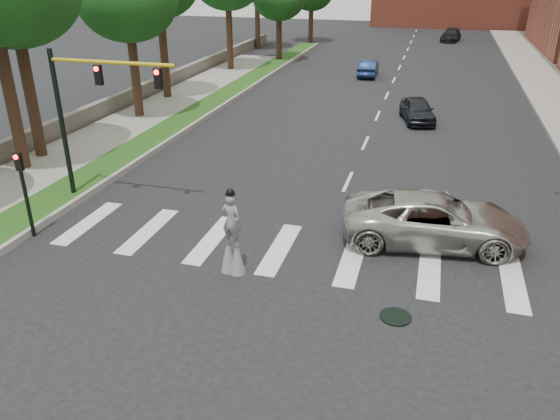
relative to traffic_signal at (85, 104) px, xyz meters
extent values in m
plane|color=black|center=(9.78, -3.00, -4.15)|extent=(160.00, 160.00, 0.00)
cube|color=#1D4513|center=(-1.72, 17.00, -4.03)|extent=(2.00, 60.00, 0.25)
cube|color=#979792|center=(-0.67, 17.00, -4.01)|extent=(0.20, 60.00, 0.28)
cube|color=gray|center=(-4.72, 7.00, -4.06)|extent=(4.00, 60.00, 0.18)
cube|color=#615C53|center=(-7.22, 19.00, -3.60)|extent=(0.50, 56.00, 1.10)
cylinder|color=black|center=(12.78, -5.00, -4.13)|extent=(0.90, 0.90, 0.04)
cylinder|color=black|center=(-1.22, 0.00, -1.05)|extent=(0.20, 0.20, 6.20)
cylinder|color=gold|center=(1.38, 0.00, 1.65)|extent=(5.20, 0.14, 0.14)
cube|color=black|center=(0.78, 0.00, 1.15)|extent=(0.28, 0.18, 0.75)
cylinder|color=#FF0C0C|center=(0.78, -0.10, 1.40)|extent=(0.18, 0.06, 0.18)
cube|color=black|center=(3.28, 0.00, 1.15)|extent=(0.28, 0.18, 0.75)
cylinder|color=#FF0C0C|center=(3.28, -0.10, 1.40)|extent=(0.18, 0.06, 0.18)
cylinder|color=black|center=(-0.52, -3.50, -2.65)|extent=(0.14, 0.14, 3.00)
cube|color=black|center=(-0.52, -3.50, -1.25)|extent=(0.25, 0.16, 0.65)
cylinder|color=#FF0C0C|center=(-0.52, -3.60, -1.05)|extent=(0.16, 0.05, 0.16)
cylinder|color=#311D13|center=(7.61, -3.91, -3.66)|extent=(0.07, 0.07, 0.97)
cylinder|color=#311D13|center=(7.29, -3.87, -3.66)|extent=(0.07, 0.07, 0.97)
cone|color=slate|center=(7.61, -3.91, -3.54)|extent=(0.52, 0.52, 1.22)
cone|color=slate|center=(7.29, -3.87, -3.54)|extent=(0.52, 0.52, 1.22)
imported|color=slate|center=(7.45, -3.89, -2.29)|extent=(0.70, 0.50, 1.78)
sphere|color=black|center=(7.45, -3.89, -1.34)|extent=(0.26, 0.26, 0.26)
cylinder|color=black|center=(7.45, -3.89, -1.39)|extent=(0.34, 0.34, 0.02)
cube|color=yellow|center=(7.47, -3.75, -1.80)|extent=(0.22, 0.05, 0.10)
imported|color=#A7A59E|center=(13.64, 0.00, -3.26)|extent=(6.75, 3.72, 1.79)
imported|color=black|center=(12.27, 16.33, -3.42)|extent=(2.74, 4.60, 1.47)
imported|color=#15254A|center=(7.44, 30.04, -3.44)|extent=(1.65, 4.38, 1.43)
imported|color=black|center=(14.42, 54.99, -3.44)|extent=(2.77, 5.18, 1.43)
cylinder|color=#311D13|center=(-5.51, 2.26, -0.71)|extent=(0.56, 0.56, 6.87)
cylinder|color=#311D13|center=(-4.90, 12.35, -1.29)|extent=(0.56, 0.56, 5.72)
cylinder|color=#311D13|center=(-5.55, 17.65, -0.91)|extent=(0.56, 0.56, 6.48)
cylinder|color=#311D13|center=(-5.00, 29.33, -1.04)|extent=(0.56, 0.56, 6.21)
cylinder|color=#311D13|center=(-6.62, 42.47, -0.45)|extent=(0.56, 0.56, 7.41)
cylinder|color=#311D13|center=(-2.09, 35.29, -1.80)|extent=(0.56, 0.56, 4.71)
cylinder|color=#311D13|center=(-2.13, 49.58, -1.90)|extent=(0.56, 0.56, 4.50)
cylinder|color=#311D13|center=(-5.86, 3.97, -0.88)|extent=(0.56, 0.56, 6.55)
camera|label=1|loc=(13.09, -18.27, 5.17)|focal=35.00mm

